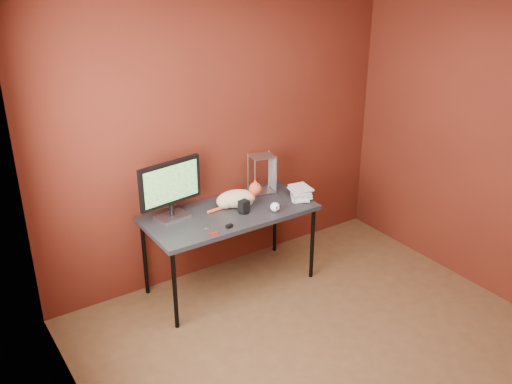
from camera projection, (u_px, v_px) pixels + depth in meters
room at (355, 186)px, 3.72m from camera, size 3.52×3.52×2.61m
desk at (230, 216)px, 5.00m from camera, size 1.50×0.70×0.75m
monitor at (170, 187)px, 4.75m from camera, size 0.58×0.23×0.51m
cat at (237, 198)px, 5.03m from camera, size 0.50×0.29×0.24m
skull_mug at (275, 207)px, 4.95m from camera, size 0.09×0.09×0.08m
speaker at (244, 207)px, 4.93m from camera, size 0.10×0.10×0.11m
book_stack at (293, 142)px, 5.01m from camera, size 0.25×0.27×1.09m
wire_rack at (262, 174)px, 5.29m from camera, size 0.24×0.21×0.37m
pocket_knife at (214, 233)px, 4.59m from camera, size 0.07×0.04×0.01m
black_gadget at (229, 226)px, 4.69m from camera, size 0.06×0.04×0.03m
washer at (207, 227)px, 4.70m from camera, size 0.05×0.05×0.00m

